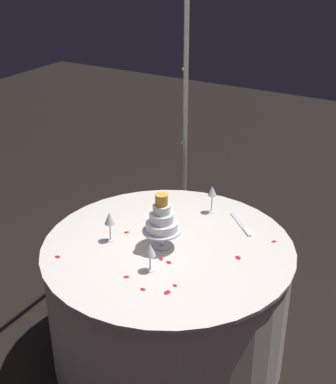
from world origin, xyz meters
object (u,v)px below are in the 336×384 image
at_px(wine_glass_0, 110,219).
at_px(decorative_arch, 90,101).
at_px(wine_glass_1, 212,193).
at_px(wine_glass_2, 150,251).
at_px(main_table, 168,301).
at_px(tiered_cake, 162,221).
at_px(cake_knife, 242,225).

bearing_deg(wine_glass_0, decorative_arch, 57.69).
bearing_deg(decorative_arch, wine_glass_0, -122.31).
bearing_deg(wine_glass_1, wine_glass_2, -179.43).
height_order(main_table, tiered_cake, tiered_cake).
distance_m(main_table, wine_glass_2, 0.57).
bearing_deg(wine_glass_0, wine_glass_1, -30.12).
height_order(main_table, cake_knife, cake_knife).
bearing_deg(decorative_arch, tiered_cake, -92.80).
height_order(main_table, wine_glass_0, wine_glass_0).
bearing_deg(wine_glass_1, decorative_arch, 132.99).
height_order(decorative_arch, wine_glass_1, decorative_arch).
bearing_deg(main_table, decorative_arch, 89.99).
distance_m(decorative_arch, wine_glass_2, 0.88).
xyz_separation_m(main_table, cake_knife, (0.41, -0.27, 0.39)).
relative_size(main_table, cake_knife, 6.36).
bearing_deg(wine_glass_1, cake_knife, -108.00).
distance_m(main_table, wine_glass_0, 0.62).
height_order(tiered_cake, wine_glass_1, tiered_cake).
relative_size(wine_glass_2, cake_knife, 0.72).
height_order(wine_glass_0, wine_glass_2, wine_glass_0).
xyz_separation_m(main_table, wine_glass_2, (-0.25, -0.04, 0.51)).
bearing_deg(tiered_cake, decorative_arch, 87.20).
xyz_separation_m(main_table, tiered_cake, (-0.02, 0.03, 0.55)).
relative_size(wine_glass_0, wine_glass_1, 1.01).
relative_size(wine_glass_0, wine_glass_2, 1.11).
distance_m(decorative_arch, wine_glass_1, 0.96).
height_order(tiered_cake, cake_knife, tiered_cake).
bearing_deg(wine_glass_2, decorative_arch, 64.67).
height_order(wine_glass_0, wine_glass_1, wine_glass_0).
xyz_separation_m(decorative_arch, wine_glass_1, (0.49, -0.53, -0.64)).
height_order(wine_glass_1, wine_glass_2, wine_glass_1).
relative_size(tiered_cake, wine_glass_2, 2.02).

